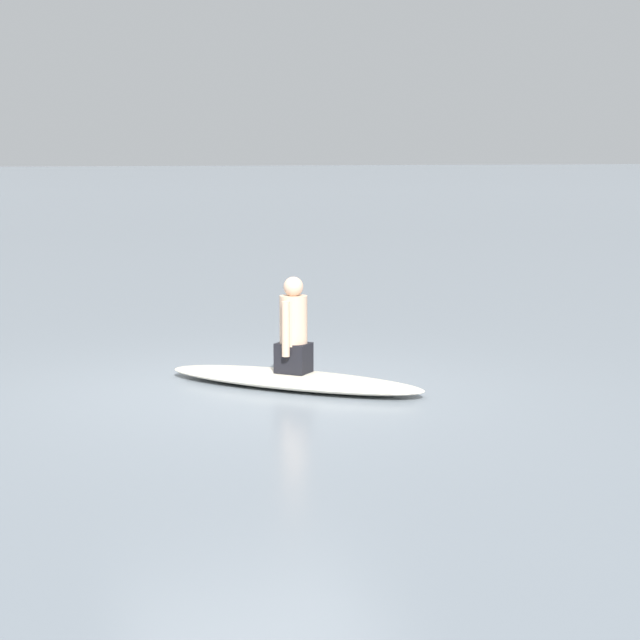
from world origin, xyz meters
name	(u,v)px	position (x,y,z in m)	size (l,w,h in m)	color
ground_plane	(258,392)	(0.00, 0.00, 0.00)	(400.00, 400.00, 0.00)	gray
surfboard	(294,380)	(0.38, 0.09, 0.07)	(2.60, 0.69, 0.14)	silver
person_paddler	(294,329)	(0.38, 0.09, 0.54)	(0.37, 0.38, 0.89)	black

